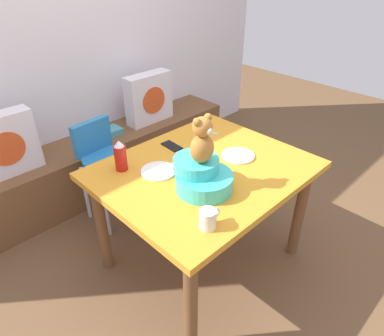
# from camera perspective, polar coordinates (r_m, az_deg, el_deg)

# --- Properties ---
(ground_plane) EXTENTS (8.00, 8.00, 0.00)m
(ground_plane) POSITION_cam_1_polar(r_m,az_deg,el_deg) (2.46, 1.68, -14.60)
(ground_plane) COLOR brown
(back_wall) EXTENTS (4.40, 0.10, 2.60)m
(back_wall) POSITION_cam_1_polar(r_m,az_deg,el_deg) (2.97, -20.80, 20.77)
(back_wall) COLOR silver
(back_wall) RESTS_ON ground_plane
(window_bench) EXTENTS (2.60, 0.44, 0.46)m
(window_bench) POSITION_cam_1_polar(r_m,az_deg,el_deg) (3.11, -14.86, 0.86)
(window_bench) COLOR brown
(window_bench) RESTS_ON ground_plane
(pillow_floral_left) EXTENTS (0.44, 0.15, 0.44)m
(pillow_floral_left) POSITION_cam_1_polar(r_m,az_deg,el_deg) (2.67, -28.86, 3.31)
(pillow_floral_left) COLOR silver
(pillow_floral_left) RESTS_ON window_bench
(pillow_floral_right) EXTENTS (0.44, 0.15, 0.44)m
(pillow_floral_right) POSITION_cam_1_polar(r_m,az_deg,el_deg) (3.17, -7.17, 11.41)
(pillow_floral_right) COLOR silver
(pillow_floral_right) RESTS_ON window_bench
(book_stack) EXTENTS (0.20, 0.14, 0.05)m
(book_stack) POSITION_cam_1_polar(r_m,az_deg,el_deg) (3.04, -13.54, 5.83)
(book_stack) COLOR teal
(book_stack) RESTS_ON window_bench
(dining_table) EXTENTS (1.18, 0.98, 0.74)m
(dining_table) POSITION_cam_1_polar(r_m,az_deg,el_deg) (2.05, 1.96, -2.37)
(dining_table) COLOR orange
(dining_table) RESTS_ON ground_plane
(highchair) EXTENTS (0.34, 0.47, 0.79)m
(highchair) POSITION_cam_1_polar(r_m,az_deg,el_deg) (2.56, -14.17, 1.25)
(highchair) COLOR #2672B2
(highchair) RESTS_ON ground_plane
(infant_seat_teal) EXTENTS (0.30, 0.33, 0.16)m
(infant_seat_teal) POSITION_cam_1_polar(r_m,az_deg,el_deg) (1.78, 1.58, -1.34)
(infant_seat_teal) COLOR #39C0BF
(infant_seat_teal) RESTS_ON dining_table
(teddy_bear) EXTENTS (0.13, 0.12, 0.25)m
(teddy_bear) POSITION_cam_1_polar(r_m,az_deg,el_deg) (1.68, 1.70, 4.53)
(teddy_bear) COLOR #B0732F
(teddy_bear) RESTS_ON infant_seat_teal
(ketchup_bottle) EXTENTS (0.07, 0.07, 0.18)m
(ketchup_bottle) POSITION_cam_1_polar(r_m,az_deg,el_deg) (1.97, -11.80, 1.94)
(ketchup_bottle) COLOR red
(ketchup_bottle) RESTS_ON dining_table
(coffee_mug) EXTENTS (0.12, 0.08, 0.09)m
(coffee_mug) POSITION_cam_1_polar(r_m,az_deg,el_deg) (1.55, 2.69, -8.42)
(coffee_mug) COLOR silver
(coffee_mug) RESTS_ON dining_table
(dinner_plate_near) EXTENTS (0.20, 0.20, 0.01)m
(dinner_plate_near) POSITION_cam_1_polar(r_m,az_deg,el_deg) (2.11, 7.63, 2.05)
(dinner_plate_near) COLOR white
(dinner_plate_near) RESTS_ON dining_table
(dinner_plate_far) EXTENTS (0.20, 0.20, 0.01)m
(dinner_plate_far) POSITION_cam_1_polar(r_m,az_deg,el_deg) (1.95, -5.59, -0.53)
(dinner_plate_far) COLOR white
(dinner_plate_far) RESTS_ON dining_table
(cell_phone) EXTENTS (0.08, 0.15, 0.01)m
(cell_phone) POSITION_cam_1_polar(r_m,az_deg,el_deg) (2.20, -3.37, 3.67)
(cell_phone) COLOR black
(cell_phone) RESTS_ON dining_table
(table_fork) EXTENTS (0.11, 0.15, 0.01)m
(table_fork) POSITION_cam_1_polar(r_m,az_deg,el_deg) (2.37, 2.25, 5.88)
(table_fork) COLOR silver
(table_fork) RESTS_ON dining_table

